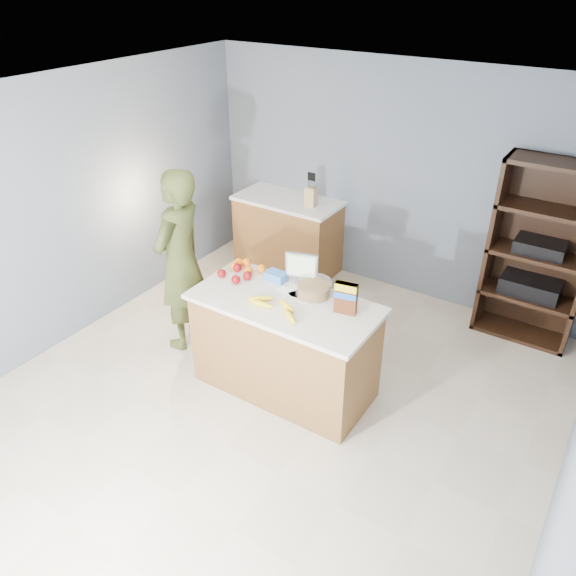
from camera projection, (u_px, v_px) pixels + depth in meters
The scene contains 15 objects.
floor at pixel (266, 406), 4.80m from camera, with size 4.50×5.00×0.02m, color beige.
walls at pixel (261, 230), 3.96m from camera, with size 4.52×5.02×2.51m.
counter_peninsula at pixel (285, 349), 4.81m from camera, with size 1.56×0.76×0.90m.
back_cabinet at pixel (288, 234), 6.73m from camera, with size 1.24×0.62×0.90m.
shelving_unit at pixel (539, 256), 5.34m from camera, with size 0.90×0.40×1.80m.
person at pixel (180, 261), 5.20m from camera, with size 0.64×0.42×1.77m, color #40481F.
knife_block at pixel (311, 196), 6.25m from camera, with size 0.12×0.10×0.31m.
envelopes at pixel (294, 295), 4.65m from camera, with size 0.35×0.20×0.00m.
bananas at pixel (274, 306), 4.45m from camera, with size 0.55×0.27×0.05m.
apples at pixel (236, 274), 4.87m from camera, with size 0.29×0.25×0.08m.
oranges at pixel (246, 266), 5.00m from camera, with size 0.32×0.20×0.08m.
blue_carton at pixel (276, 276), 4.84m from camera, with size 0.18×0.12×0.08m, color blue.
salad_bowl at pixel (314, 289), 4.62m from camera, with size 0.30×0.30×0.13m.
tv at pixel (302, 267), 4.74m from camera, with size 0.28×0.12×0.28m.
cereal_box at pixel (346, 296), 4.34m from camera, with size 0.18×0.10×0.26m.
Camera 1 is at (2.13, -2.94, 3.31)m, focal length 35.00 mm.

